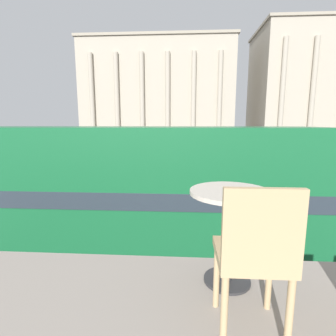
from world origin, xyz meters
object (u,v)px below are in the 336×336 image
(cafe_dining_table, at_px, (230,216))
(plaza_building_right, at_px, (321,88))
(traffic_light_mid, at_px, (194,154))
(traffic_light_near, at_px, (108,159))
(plaza_building_left, at_px, (158,94))
(traffic_light_far, at_px, (222,143))
(car_white, at_px, (73,171))
(pedestrian_grey, at_px, (311,188))
(cafe_chair_0, at_px, (255,253))
(double_decker_bus, at_px, (135,195))
(pedestrian_red, at_px, (249,151))

(cafe_dining_table, xyz_separation_m, plaza_building_right, (27.78, 56.21, 7.81))
(traffic_light_mid, bearing_deg, plaza_building_right, 54.25)
(traffic_light_near, bearing_deg, plaza_building_left, 92.23)
(cafe_dining_table, bearing_deg, traffic_light_far, 82.16)
(traffic_light_far, xyz_separation_m, car_white, (-13.06, -8.60, -1.60))
(traffic_light_far, xyz_separation_m, pedestrian_grey, (3.07, -14.09, -1.38))
(car_white, bearing_deg, cafe_chair_0, 91.68)
(pedestrian_grey, bearing_deg, cafe_dining_table, -122.61)
(traffic_light_mid, height_order, pedestrian_grey, traffic_light_mid)
(traffic_light_mid, bearing_deg, cafe_chair_0, -91.00)
(pedestrian_grey, bearing_deg, traffic_light_near, -178.49)
(plaza_building_left, xyz_separation_m, plaza_building_right, (33.91, 0.38, 1.07))
(cafe_chair_0, bearing_deg, double_decker_bus, 103.36)
(cafe_dining_table, height_order, plaza_building_right, plaza_building_right)
(cafe_chair_0, relative_size, pedestrian_red, 0.53)
(double_decker_bus, bearing_deg, pedestrian_red, 73.03)
(traffic_light_mid, bearing_deg, traffic_light_far, 69.28)
(cafe_dining_table, distance_m, cafe_chair_0, 0.53)
(traffic_light_near, distance_m, pedestrian_grey, 11.39)
(cafe_dining_table, height_order, plaza_building_left, plaza_building_left)
(plaza_building_right, relative_size, traffic_light_near, 6.75)
(plaza_building_right, bearing_deg, cafe_chair_0, -116.05)
(traffic_light_mid, height_order, pedestrian_red, traffic_light_mid)
(plaza_building_left, relative_size, plaza_building_right, 1.15)
(cafe_chair_0, xyz_separation_m, plaza_building_left, (-6.18, 56.36, 6.76))
(plaza_building_left, xyz_separation_m, pedestrian_red, (13.96, -24.03, -9.60))
(traffic_light_far, bearing_deg, double_decker_bus, -104.38)
(cafe_dining_table, relative_size, plaza_building_right, 0.03)
(double_decker_bus, distance_m, plaza_building_right, 59.42)
(double_decker_bus, bearing_deg, cafe_dining_table, -68.83)
(pedestrian_grey, height_order, pedestrian_red, pedestrian_red)
(cafe_chair_0, bearing_deg, plaza_building_right, 60.32)
(plaza_building_left, relative_size, pedestrian_grey, 19.42)
(traffic_light_near, height_order, traffic_light_far, traffic_light_near)
(plaza_building_right, distance_m, traffic_light_near, 55.73)
(car_white, bearing_deg, plaza_building_right, -159.21)
(double_decker_bus, relative_size, traffic_light_mid, 3.13)
(traffic_light_near, height_order, car_white, traffic_light_near)
(cafe_dining_table, distance_m, car_white, 20.84)
(cafe_dining_table, distance_m, traffic_light_mid, 18.22)
(traffic_light_near, relative_size, traffic_light_far, 1.15)
(double_decker_bus, distance_m, cafe_dining_table, 5.95)
(traffic_light_near, bearing_deg, double_decker_bus, -66.84)
(pedestrian_red, bearing_deg, car_white, 178.62)
(cafe_dining_table, bearing_deg, car_white, 116.97)
(pedestrian_red, bearing_deg, plaza_building_right, 11.32)
(cafe_chair_0, xyz_separation_m, traffic_light_far, (3.66, 27.48, -1.52))
(double_decker_bus, xyz_separation_m, cafe_chair_0, (1.84, -6.02, 1.38))
(car_white, bearing_deg, pedestrian_grey, 136.41)
(cafe_dining_table, relative_size, pedestrian_red, 0.43)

